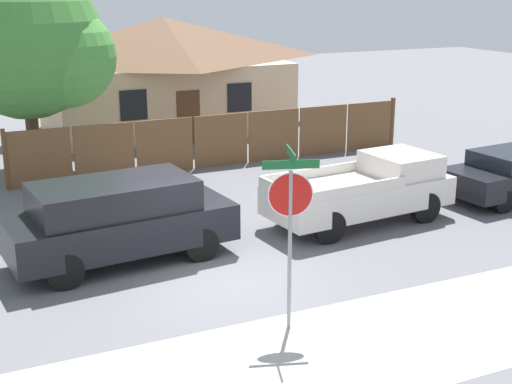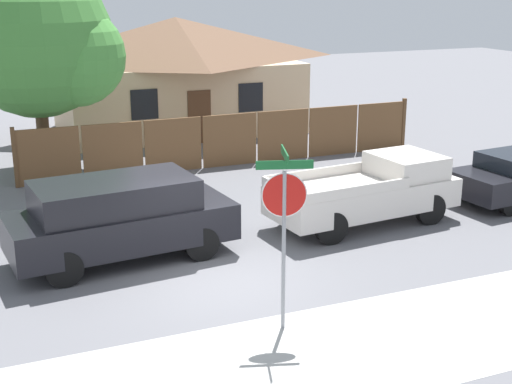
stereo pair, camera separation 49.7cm
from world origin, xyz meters
TOP-DOWN VIEW (x-y plane):
  - ground_plane at (0.00, 0.00)m, footprint 80.00×80.00m
  - sidewalk_strip at (0.00, -3.60)m, footprint 36.00×3.20m
  - wooden_fence at (3.61, 8.71)m, footprint 13.69×0.12m
  - house at (3.76, 15.09)m, footprint 9.99×5.99m
  - oak_tree at (-1.91, 10.15)m, footprint 5.01×4.77m
  - red_suv at (-1.54, 1.87)m, footprint 5.03×2.44m
  - orange_pickup at (4.81, 1.90)m, footprint 4.99×2.32m
  - stop_sign at (0.38, -2.48)m, footprint 0.93×0.84m

SIDE VIEW (x-z plane):
  - ground_plane at x=0.00m, z-range 0.00..0.00m
  - sidewalk_strip at x=0.00m, z-range 0.00..0.01m
  - orange_pickup at x=4.81m, z-range 0.00..1.66m
  - wooden_fence at x=3.61m, z-range -0.05..1.78m
  - red_suv at x=-1.54m, z-range 0.08..1.91m
  - stop_sign at x=0.38m, z-range 0.60..3.85m
  - house at x=3.76m, z-range 0.08..4.61m
  - oak_tree at x=-1.91m, z-range 0.78..7.34m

